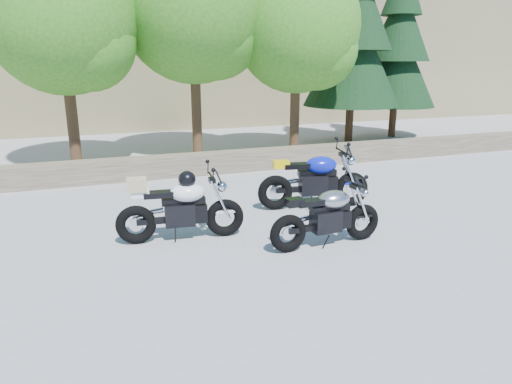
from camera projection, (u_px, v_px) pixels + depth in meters
ground at (267, 265)px, 6.22m from camera, size 90.00×90.00×0.00m
stone_wall at (185, 165)px, 11.11m from camera, size 22.00×0.55×0.50m
tree_decid_left at (66, 20)px, 10.87m from camera, size 3.67×3.67×5.62m
tree_decid_mid at (197, 9)px, 12.21m from camera, size 4.08×4.08×6.24m
tree_decid_right at (301, 31)px, 12.74m from camera, size 3.54×3.54×5.41m
conifer_near at (354, 29)px, 14.65m from camera, size 3.17×3.17×7.06m
conifer_far at (399, 44)px, 16.03m from camera, size 2.82×2.82×6.27m
silver_bike at (328, 217)px, 6.77m from camera, size 1.86×0.59×0.93m
white_bike at (180, 207)px, 6.97m from camera, size 1.97×0.62×1.09m
blue_bike at (315, 181)px, 8.54m from camera, size 2.13×0.72×1.08m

